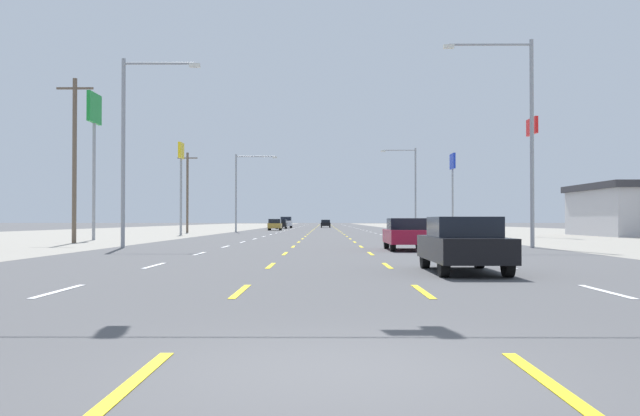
{
  "coord_description": "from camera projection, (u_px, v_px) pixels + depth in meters",
  "views": [
    {
      "loc": [
        -0.13,
        -6.33,
        1.37
      ],
      "look_at": [
        -0.65,
        72.98,
        2.77
      ],
      "focal_mm": 38.95,
      "sensor_mm": 36.0,
      "label": 1
    }
  ],
  "objects": [
    {
      "name": "lot_apron_left",
      "position": [
        89.0,
        233.0,
        72.45
      ],
      "size": [
        28.0,
        440.0,
        0.01
      ],
      "primitive_type": "cube",
      "color": "gray",
      "rests_on": "ground"
    },
    {
      "name": "utility_pole_left_row_0",
      "position": [
        75.0,
        157.0,
        41.41
      ],
      "size": [
        2.2,
        0.26,
        9.87
      ],
      "color": "brown",
      "rests_on": "ground"
    },
    {
      "name": "sedan_inner_right_near",
      "position": [
        406.0,
        234.0,
        31.79
      ],
      "size": [
        1.8,
        4.5,
        1.46
      ],
      "color": "maroon",
      "rests_on": "ground"
    },
    {
      "name": "ground_plane",
      "position": [
        326.0,
        233.0,
        72.29
      ],
      "size": [
        572.0,
        572.0,
        0.0
      ],
      "primitive_type": "plane",
      "color": "#4C4C4F"
    },
    {
      "name": "hatchback_far_left_mid",
      "position": [
        275.0,
        225.0,
        94.06
      ],
      "size": [
        1.72,
        3.9,
        1.54
      ],
      "color": "#B28C33",
      "rests_on": "ground"
    },
    {
      "name": "pole_sign_left_row_1",
      "position": [
        94.0,
        126.0,
        47.98
      ],
      "size": [
        0.24,
        2.48,
        10.18
      ],
      "color": "gray",
      "rests_on": "ground"
    },
    {
      "name": "streetlight_right_row_0",
      "position": [
        523.0,
        127.0,
        34.35
      ],
      "size": [
        4.46,
        0.26,
        10.36
      ],
      "color": "gray",
      "rests_on": "ground"
    },
    {
      "name": "sedan_center_turn_farther",
      "position": [
        326.0,
        224.0,
        128.4
      ],
      "size": [
        1.8,
        4.5,
        1.46
      ],
      "color": "black",
      "rests_on": "ground"
    },
    {
      "name": "pole_sign_left_row_2",
      "position": [
        181.0,
        167.0,
        65.99
      ],
      "size": [
        0.24,
        1.75,
        8.77
      ],
      "color": "gray",
      "rests_on": "ground"
    },
    {
      "name": "streetlight_left_row_1",
      "position": [
        241.0,
        186.0,
        78.35
      ],
      "size": [
        4.74,
        0.26,
        8.84
      ],
      "color": "gray",
      "rests_on": "ground"
    },
    {
      "name": "lane_markings",
      "position": [
        325.0,
        229.0,
        110.78
      ],
      "size": [
        10.64,
        227.6,
        0.01
      ],
      "color": "white",
      "rests_on": "ground"
    },
    {
      "name": "streetlight_left_row_0",
      "position": [
        131.0,
        138.0,
        34.46
      ],
      "size": [
        3.91,
        0.26,
        9.44
      ],
      "color": "gray",
      "rests_on": "ground"
    },
    {
      "name": "utility_pole_left_row_1",
      "position": [
        187.0,
        191.0,
        76.56
      ],
      "size": [
        2.2,
        0.26,
        8.85
      ],
      "color": "brown",
      "rests_on": "ground"
    },
    {
      "name": "hatchback_far_left_midfar",
      "position": [
        281.0,
        224.0,
        111.45
      ],
      "size": [
        1.72,
        3.9,
        1.54
      ],
      "color": "black",
      "rests_on": "ground"
    },
    {
      "name": "pole_sign_right_row_2",
      "position": [
        453.0,
        171.0,
        80.81
      ],
      "size": [
        0.24,
        2.53,
        9.15
      ],
      "color": "gray",
      "rests_on": "ground"
    },
    {
      "name": "pole_sign_right_row_1",
      "position": [
        532.0,
        146.0,
        56.43
      ],
      "size": [
        0.24,
        2.54,
        9.7
      ],
      "color": "gray",
      "rests_on": "ground"
    },
    {
      "name": "streetlight_right_row_1",
      "position": [
        412.0,
        183.0,
        78.22
      ],
      "size": [
        4.01,
        0.26,
        9.55
      ],
      "color": "gray",
      "rests_on": "ground"
    },
    {
      "name": "lot_apron_right",
      "position": [
        563.0,
        233.0,
        72.13
      ],
      "size": [
        28.0,
        440.0,
        0.01
      ],
      "primitive_type": "cube",
      "color": "gray",
      "rests_on": "ground"
    },
    {
      "name": "signal_span_wire",
      "position": [
        321.0,
        9.0,
        13.96
      ],
      "size": [
        25.54,
        0.52,
        9.79
      ],
      "color": "brown",
      "rests_on": "ground"
    },
    {
      "name": "sedan_inner_right_nearest",
      "position": [
        463.0,
        244.0,
        18.15
      ],
      "size": [
        1.8,
        4.5,
        1.46
      ],
      "color": "black",
      "rests_on": "ground"
    },
    {
      "name": "suv_far_left_far",
      "position": [
        286.0,
        222.0,
        122.33
      ],
      "size": [
        1.98,
        4.9,
        1.98
      ],
      "color": "silver",
      "rests_on": "ground"
    }
  ]
}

